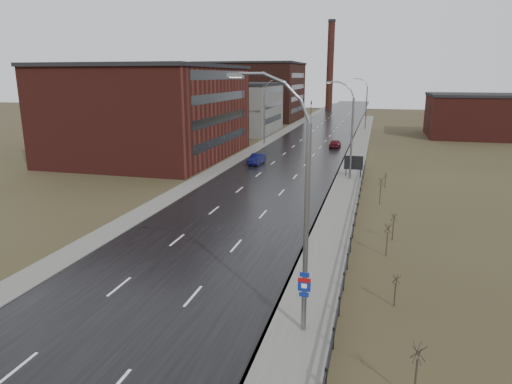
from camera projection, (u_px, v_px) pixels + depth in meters
The scene contains 26 objects.
ground at pixel (117, 329), 22.15m from camera, with size 320.00×320.00×0.00m, color #2D2819.
road at pixel (307, 147), 78.30m from camera, with size 14.00×300.00×0.06m, color black.
sidewalk_right at pixel (347, 181), 52.74m from camera, with size 3.20×180.00×0.18m, color #595651.
curb_right at pixel (334, 180), 53.12m from camera, with size 0.16×180.00×0.18m, color slate.
sidewalk_left at pixel (260, 145), 80.34m from camera, with size 2.40×260.00×0.12m, color #595651.
warehouse_near at pixel (152, 111), 67.84m from camera, with size 22.44×28.56×13.50m.
warehouse_mid at pixel (237, 108), 98.35m from camera, with size 16.32×20.40×10.50m.
warehouse_far at pixel (252, 91), 127.07m from camera, with size 26.52×24.48×15.50m.
building_right at pixel (476, 116), 90.29m from camera, with size 18.36×16.32×8.50m.
smokestack at pixel (330, 65), 160.22m from camera, with size 2.70×2.70×30.70m.
streetlight_main at pixel (299, 211), 20.40m from camera, with size 3.91×0.29×12.11m.
streetlight_right_mid at pixel (349, 130), 52.28m from camera, with size 3.36×0.28×11.35m.
streetlight_left at pixel (266, 111), 80.66m from camera, with size 3.36×0.28×11.35m.
streetlight_right_far at pixel (365, 103), 102.83m from camera, with size 3.36×0.28×11.35m.
guardrail at pixel (355, 220), 36.54m from camera, with size 0.10×53.05×1.10m.
shrub_a at pixel (416, 371), 16.91m from camera, with size 0.58×0.61×2.44m.
shrub_b at pixel (395, 289), 24.11m from camera, with size 0.44×0.46×1.81m.
shrub_c at pixel (387, 239), 30.79m from camera, with size 0.55×0.58×2.32m.
shrub_d at pixel (393, 226), 33.77m from camera, with size 0.51×0.54×2.13m.
shrub_e at pixel (380, 190), 43.14m from camera, with size 0.62×0.66×2.65m.
shrub_f at pixel (385, 180), 49.72m from camera, with size 0.39×0.41×1.63m.
billboard at pixel (354, 163), 54.32m from camera, with size 2.21×0.17×2.70m.
traffic_light_left at pixel (311, 101), 135.34m from camera, with size 0.58×2.73×5.30m.
traffic_light_right at pixel (367, 102), 131.34m from camera, with size 0.58×2.73×5.30m.
car_near at pixel (257, 159), 62.87m from camera, with size 1.52×4.35×1.43m, color #0B0C37.
car_far at pixel (335, 144), 77.42m from camera, with size 1.69×4.20×1.43m, color #4F0D19.
Camera 1 is at (11.63, -17.40, 11.93)m, focal length 32.00 mm.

